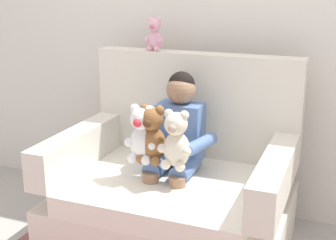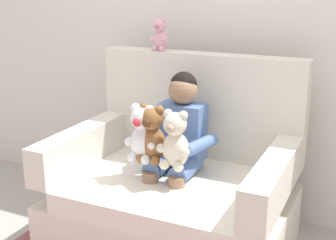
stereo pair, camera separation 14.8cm
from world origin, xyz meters
TOP-DOWN VIEW (x-y plane):
  - back_wall at (0.00, 0.70)m, footprint 6.00×0.10m
  - armchair at (0.00, 0.05)m, footprint 1.31×0.97m
  - seated_child at (-0.01, 0.08)m, footprint 0.45×0.39m
  - plush_white at (-0.14, -0.09)m, footprint 0.19×0.16m
  - plush_cream at (0.06, -0.11)m, footprint 0.19×0.16m
  - plush_brown at (-0.09, -0.09)m, footprint 0.20×0.16m
  - plush_pink_on_backrest at (-0.28, 0.41)m, footprint 0.12×0.10m

SIDE VIEW (x-z plane):
  - armchair at x=0.00m, z-range -0.22..0.89m
  - seated_child at x=-0.01m, z-range 0.26..1.09m
  - plush_cream at x=0.06m, z-range 0.56..0.88m
  - plush_white at x=-0.14m, z-range 0.56..0.88m
  - plush_brown at x=-0.09m, z-range 0.56..0.89m
  - plush_pink_on_backrest at x=-0.28m, z-range 1.10..1.31m
  - back_wall at x=0.00m, z-range 0.00..2.60m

